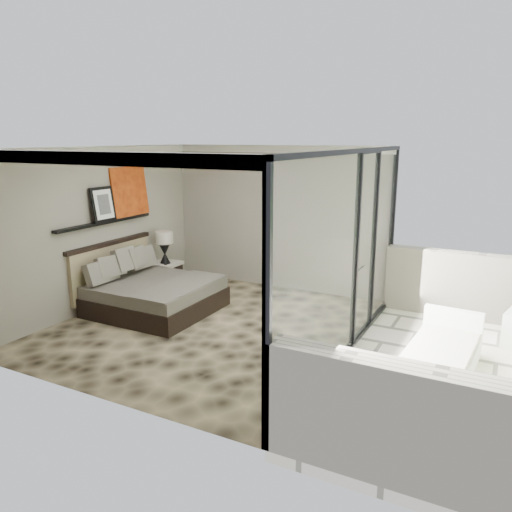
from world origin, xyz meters
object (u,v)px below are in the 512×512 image
at_px(lounger, 441,355).
at_px(nightstand, 166,275).
at_px(table_lamp, 164,243).
at_px(bed, 151,292).

bearing_deg(lounger, nightstand, 170.60).
xyz_separation_m(table_lamp, lounger, (5.40, -1.25, -0.73)).
bearing_deg(table_lamp, lounger, -13.03).
height_order(bed, table_lamp, table_lamp).
height_order(nightstand, lounger, lounger).
bearing_deg(lounger, bed, -176.98).
xyz_separation_m(nightstand, table_lamp, (0.02, -0.04, 0.66)).
bearing_deg(bed, nightstand, 116.44).
bearing_deg(bed, lounger, -0.94).
relative_size(nightstand, table_lamp, 0.82).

